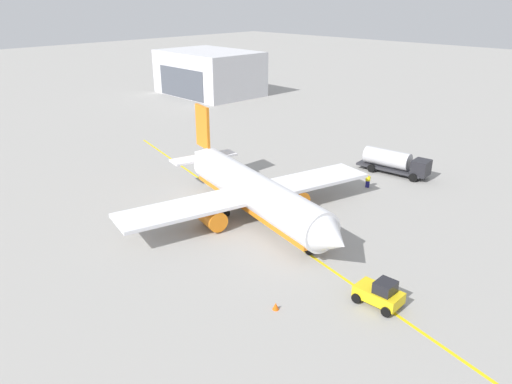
{
  "coord_description": "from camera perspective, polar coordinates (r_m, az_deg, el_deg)",
  "views": [
    {
      "loc": [
        34.14,
        -34.48,
        22.57
      ],
      "look_at": [
        0.0,
        0.0,
        3.0
      ],
      "focal_mm": 34.68,
      "sensor_mm": 36.0,
      "label": 1
    }
  ],
  "objects": [
    {
      "name": "taxi_line_marking",
      "position": [
        53.51,
        -0.0,
        -2.97
      ],
      "size": [
        69.29,
        17.41,
        0.01
      ],
      "primitive_type": "cube",
      "rotation": [
        0.0,
        0.0,
        -0.24
      ],
      "color": "yellow",
      "rests_on": "ground"
    },
    {
      "name": "refueling_worker",
      "position": [
        63.11,
        12.77,
        1.24
      ],
      "size": [
        0.6,
        0.49,
        1.71
      ],
      "color": "navy",
      "rests_on": "ground"
    },
    {
      "name": "distant_hangar",
      "position": [
        121.13,
        -5.42,
        13.54
      ],
      "size": [
        23.71,
        17.15,
        10.04
      ],
      "color": "silver",
      "rests_on": "ground"
    },
    {
      "name": "ground_plane",
      "position": [
        53.51,
        -0.0,
        -2.98
      ],
      "size": [
        400.0,
        400.0,
        0.0
      ],
      "primitive_type": "plane",
      "color": "#9E9B96"
    },
    {
      "name": "pushback_tug",
      "position": [
        40.15,
        14.09,
        -11.27
      ],
      "size": [
        3.64,
        2.38,
        2.2
      ],
      "color": "yellow",
      "rests_on": "ground"
    },
    {
      "name": "fuel_tanker",
      "position": [
        68.46,
        15.67,
        3.39
      ],
      "size": [
        9.79,
        3.54,
        3.15
      ],
      "color": "#2D2D33",
      "rests_on": "ground"
    },
    {
      "name": "airplane",
      "position": [
        52.75,
        -0.25,
        -0.06
      ],
      "size": [
        29.64,
        29.75,
        9.94
      ],
      "color": "white",
      "rests_on": "ground"
    },
    {
      "name": "safety_cone_nose",
      "position": [
        38.87,
        2.29,
        -13.02
      ],
      "size": [
        0.52,
        0.52,
        0.58
      ],
      "primitive_type": "cone",
      "color": "#F2590F",
      "rests_on": "ground"
    }
  ]
}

